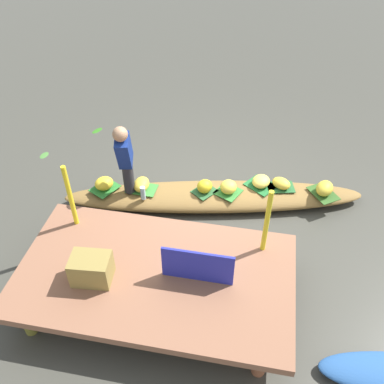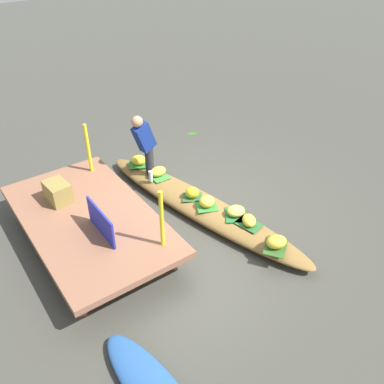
{
  "view_description": "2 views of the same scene",
  "coord_description": "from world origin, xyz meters",
  "px_view_note": "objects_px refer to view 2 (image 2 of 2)",
  "views": [
    {
      "loc": [
        -0.57,
        4.77,
        4.33
      ],
      "look_at": [
        0.27,
        0.34,
        0.45
      ],
      "focal_mm": 39.52,
      "sensor_mm": 36.0,
      "label": 1
    },
    {
      "loc": [
        -4.6,
        3.44,
        4.49
      ],
      "look_at": [
        0.03,
        0.14,
        0.45
      ],
      "focal_mm": 39.07,
      "sensor_mm": 36.0,
      "label": 2
    }
  ],
  "objects_px": {
    "banana_bunch_6": "(236,211)",
    "vendor_person": "(144,142)",
    "banana_bunch_1": "(276,242)",
    "water_bottle": "(151,176)",
    "banana_bunch_4": "(139,160)",
    "banana_bunch_3": "(207,201)",
    "market_banner": "(101,222)",
    "banana_bunch_5": "(249,220)",
    "vendor_boat": "(199,206)",
    "banana_bunch_0": "(158,171)",
    "produce_crate": "(58,192)",
    "banana_bunch_2": "(192,193)"
  },
  "relations": [
    {
      "from": "banana_bunch_6",
      "to": "vendor_person",
      "type": "height_order",
      "value": "vendor_person"
    },
    {
      "from": "banana_bunch_1",
      "to": "water_bottle",
      "type": "relative_size",
      "value": 1.48
    },
    {
      "from": "banana_bunch_1",
      "to": "produce_crate",
      "type": "bearing_deg",
      "value": 39.86
    },
    {
      "from": "banana_bunch_0",
      "to": "banana_bunch_6",
      "type": "height_order",
      "value": "banana_bunch_0"
    },
    {
      "from": "banana_bunch_0",
      "to": "market_banner",
      "type": "xyz_separation_m",
      "value": [
        -1.14,
        1.64,
        0.34
      ]
    },
    {
      "from": "banana_bunch_2",
      "to": "banana_bunch_4",
      "type": "xyz_separation_m",
      "value": [
        1.48,
        0.21,
        -0.0
      ]
    },
    {
      "from": "banana_bunch_6",
      "to": "market_banner",
      "type": "relative_size",
      "value": 0.36
    },
    {
      "from": "banana_bunch_0",
      "to": "market_banner",
      "type": "distance_m",
      "value": 2.03
    },
    {
      "from": "vendor_boat",
      "to": "banana_bunch_4",
      "type": "relative_size",
      "value": 16.19
    },
    {
      "from": "banana_bunch_3",
      "to": "water_bottle",
      "type": "distance_m",
      "value": 1.25
    },
    {
      "from": "banana_bunch_0",
      "to": "banana_bunch_5",
      "type": "height_order",
      "value": "banana_bunch_0"
    },
    {
      "from": "banana_bunch_4",
      "to": "banana_bunch_6",
      "type": "height_order",
      "value": "banana_bunch_4"
    },
    {
      "from": "banana_bunch_5",
      "to": "water_bottle",
      "type": "bearing_deg",
      "value": 17.7
    },
    {
      "from": "banana_bunch_0",
      "to": "produce_crate",
      "type": "height_order",
      "value": "produce_crate"
    },
    {
      "from": "vendor_boat",
      "to": "banana_bunch_6",
      "type": "relative_size",
      "value": 15.26
    },
    {
      "from": "banana_bunch_5",
      "to": "banana_bunch_6",
      "type": "bearing_deg",
      "value": 2.72
    },
    {
      "from": "vendor_person",
      "to": "market_banner",
      "type": "height_order",
      "value": "vendor_person"
    },
    {
      "from": "banana_bunch_5",
      "to": "vendor_person",
      "type": "distance_m",
      "value": 2.34
    },
    {
      "from": "banana_bunch_2",
      "to": "banana_bunch_3",
      "type": "distance_m",
      "value": 0.35
    },
    {
      "from": "water_bottle",
      "to": "banana_bunch_2",
      "type": "bearing_deg",
      "value": -159.47
    },
    {
      "from": "banana_bunch_1",
      "to": "banana_bunch_4",
      "type": "height_order",
      "value": "banana_bunch_1"
    },
    {
      "from": "banana_bunch_3",
      "to": "market_banner",
      "type": "xyz_separation_m",
      "value": [
        0.14,
        1.81,
        0.33
      ]
    },
    {
      "from": "banana_bunch_1",
      "to": "banana_bunch_6",
      "type": "bearing_deg",
      "value": -0.76
    },
    {
      "from": "water_bottle",
      "to": "produce_crate",
      "type": "distance_m",
      "value": 1.67
    },
    {
      "from": "banana_bunch_5",
      "to": "produce_crate",
      "type": "xyz_separation_m",
      "value": [
        2.07,
        2.27,
        0.29
      ]
    },
    {
      "from": "banana_bunch_0",
      "to": "banana_bunch_2",
      "type": "height_order",
      "value": "banana_bunch_2"
    },
    {
      "from": "vendor_boat",
      "to": "banana_bunch_5",
      "type": "bearing_deg",
      "value": -177.32
    },
    {
      "from": "market_banner",
      "to": "banana_bunch_5",
      "type": "bearing_deg",
      "value": -113.42
    },
    {
      "from": "banana_bunch_4",
      "to": "banana_bunch_5",
      "type": "relative_size",
      "value": 0.98
    },
    {
      "from": "banana_bunch_1",
      "to": "banana_bunch_5",
      "type": "bearing_deg",
      "value": -2.43
    },
    {
      "from": "vendor_boat",
      "to": "banana_bunch_6",
      "type": "height_order",
      "value": "banana_bunch_6"
    },
    {
      "from": "banana_bunch_3",
      "to": "banana_bunch_4",
      "type": "height_order",
      "value": "banana_bunch_3"
    },
    {
      "from": "banana_bunch_2",
      "to": "banana_bunch_4",
      "type": "distance_m",
      "value": 1.49
    },
    {
      "from": "vendor_boat",
      "to": "banana_bunch_2",
      "type": "relative_size",
      "value": 19.08
    },
    {
      "from": "banana_bunch_0",
      "to": "produce_crate",
      "type": "xyz_separation_m",
      "value": [
        0.03,
        1.85,
        0.28
      ]
    },
    {
      "from": "banana_bunch_0",
      "to": "vendor_person",
      "type": "distance_m",
      "value": 0.65
    },
    {
      "from": "vendor_boat",
      "to": "market_banner",
      "type": "relative_size",
      "value": 5.56
    },
    {
      "from": "banana_bunch_4",
      "to": "banana_bunch_5",
      "type": "distance_m",
      "value": 2.64
    },
    {
      "from": "market_banner",
      "to": "produce_crate",
      "type": "distance_m",
      "value": 1.18
    },
    {
      "from": "banana_bunch_6",
      "to": "water_bottle",
      "type": "xyz_separation_m",
      "value": [
        1.66,
        0.61,
        0.02
      ]
    },
    {
      "from": "banana_bunch_5",
      "to": "market_banner",
      "type": "distance_m",
      "value": 2.28
    },
    {
      "from": "market_banner",
      "to": "produce_crate",
      "type": "relative_size",
      "value": 1.84
    },
    {
      "from": "banana_bunch_1",
      "to": "produce_crate",
      "type": "relative_size",
      "value": 0.7
    },
    {
      "from": "vendor_boat",
      "to": "banana_bunch_5",
      "type": "height_order",
      "value": "banana_bunch_5"
    },
    {
      "from": "banana_bunch_4",
      "to": "produce_crate",
      "type": "relative_size",
      "value": 0.63
    },
    {
      "from": "banana_bunch_6",
      "to": "banana_bunch_3",
      "type": "bearing_deg",
      "value": 27.49
    },
    {
      "from": "banana_bunch_5",
      "to": "banana_bunch_6",
      "type": "distance_m",
      "value": 0.3
    },
    {
      "from": "banana_bunch_3",
      "to": "market_banner",
      "type": "relative_size",
      "value": 0.32
    },
    {
      "from": "produce_crate",
      "to": "vendor_boat",
      "type": "bearing_deg",
      "value": -118.29
    },
    {
      "from": "banana_bunch_4",
      "to": "vendor_person",
      "type": "relative_size",
      "value": 0.23
    }
  ]
}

